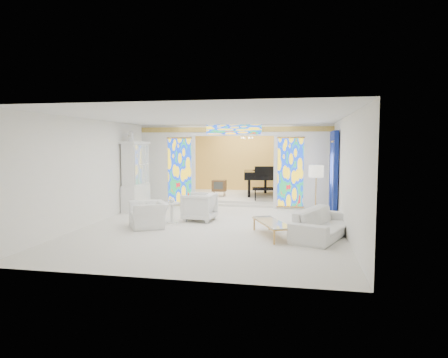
% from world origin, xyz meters
% --- Properties ---
extents(floor, '(12.00, 12.00, 0.00)m').
position_xyz_m(floor, '(0.00, 0.00, 0.00)').
color(floor, silver).
rests_on(floor, ground).
extents(ceiling, '(7.00, 12.00, 0.02)m').
position_xyz_m(ceiling, '(0.00, 0.00, 3.00)').
color(ceiling, silver).
rests_on(ceiling, wall_back).
extents(wall_back, '(7.00, 0.02, 3.00)m').
position_xyz_m(wall_back, '(0.00, 6.00, 1.50)').
color(wall_back, white).
rests_on(wall_back, floor).
extents(wall_front, '(7.00, 0.02, 3.00)m').
position_xyz_m(wall_front, '(0.00, -6.00, 1.50)').
color(wall_front, white).
rests_on(wall_front, floor).
extents(wall_left, '(0.02, 12.00, 3.00)m').
position_xyz_m(wall_left, '(-3.50, 0.00, 1.50)').
color(wall_left, white).
rests_on(wall_left, floor).
extents(wall_right, '(0.02, 12.00, 3.00)m').
position_xyz_m(wall_right, '(3.50, 0.00, 1.50)').
color(wall_right, white).
rests_on(wall_right, floor).
extents(partition_wall, '(7.00, 0.22, 3.00)m').
position_xyz_m(partition_wall, '(0.00, 2.00, 1.65)').
color(partition_wall, white).
rests_on(partition_wall, floor).
extents(stained_glass_left, '(0.90, 0.04, 2.40)m').
position_xyz_m(stained_glass_left, '(-2.03, 1.89, 1.30)').
color(stained_glass_left, gold).
rests_on(stained_glass_left, partition_wall).
extents(stained_glass_right, '(0.90, 0.04, 2.40)m').
position_xyz_m(stained_glass_right, '(2.03, 1.89, 1.30)').
color(stained_glass_right, gold).
rests_on(stained_glass_right, partition_wall).
extents(stained_glass_transom, '(2.00, 0.04, 0.34)m').
position_xyz_m(stained_glass_transom, '(0.00, 1.89, 2.82)').
color(stained_glass_transom, gold).
rests_on(stained_glass_transom, partition_wall).
extents(alcove_platform, '(6.80, 3.80, 0.18)m').
position_xyz_m(alcove_platform, '(0.00, 4.10, 0.09)').
color(alcove_platform, silver).
rests_on(alcove_platform, floor).
extents(gold_curtain_back, '(6.70, 0.10, 2.90)m').
position_xyz_m(gold_curtain_back, '(0.00, 5.88, 1.50)').
color(gold_curtain_back, gold).
rests_on(gold_curtain_back, wall_back).
extents(chandelier, '(0.48, 0.48, 0.30)m').
position_xyz_m(chandelier, '(0.20, 4.00, 2.55)').
color(chandelier, '#C89246').
rests_on(chandelier, ceiling).
extents(blue_drapes, '(0.14, 1.85, 2.65)m').
position_xyz_m(blue_drapes, '(3.40, 0.70, 1.58)').
color(blue_drapes, navy).
rests_on(blue_drapes, wall_right).
extents(china_cabinet, '(0.56, 1.46, 2.72)m').
position_xyz_m(china_cabinet, '(-3.22, 0.60, 1.17)').
color(china_cabinet, white).
rests_on(china_cabinet, floor).
extents(armchair_left, '(1.36, 1.41, 0.70)m').
position_xyz_m(armchair_left, '(-1.75, -2.00, 0.35)').
color(armchair_left, white).
rests_on(armchair_left, floor).
extents(armchair_right, '(1.01, 0.98, 0.83)m').
position_xyz_m(armchair_right, '(-0.60, -0.81, 0.42)').
color(armchair_right, white).
rests_on(armchair_right, floor).
extents(sofa, '(1.75, 2.53, 0.69)m').
position_xyz_m(sofa, '(2.95, -2.31, 0.34)').
color(sofa, white).
rests_on(sofa, floor).
extents(side_table, '(0.60, 0.60, 0.60)m').
position_xyz_m(side_table, '(-1.31, -1.28, 0.39)').
color(side_table, white).
rests_on(side_table, floor).
extents(vase, '(0.17, 0.17, 0.17)m').
position_xyz_m(vase, '(-1.31, -1.28, 0.68)').
color(vase, silver).
rests_on(vase, side_table).
extents(coffee_table, '(1.14, 1.74, 0.37)m').
position_xyz_m(coffee_table, '(1.68, -2.50, 0.34)').
color(coffee_table, silver).
rests_on(coffee_table, floor).
extents(floor_lamp, '(0.43, 0.43, 1.70)m').
position_xyz_m(floor_lamp, '(2.81, -0.82, 1.45)').
color(floor_lamp, '#C89246').
rests_on(floor_lamp, floor).
extents(grand_piano, '(2.10, 3.25, 1.23)m').
position_xyz_m(grand_piano, '(1.01, 4.34, 1.01)').
color(grand_piano, black).
rests_on(grand_piano, alcove_platform).
extents(tv_console, '(0.57, 0.40, 0.65)m').
position_xyz_m(tv_console, '(-0.86, 3.49, 0.61)').
color(tv_console, '#543A1E').
rests_on(tv_console, alcove_platform).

